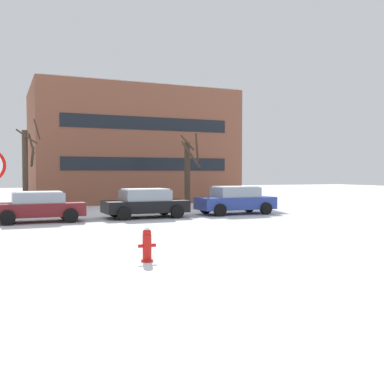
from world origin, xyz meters
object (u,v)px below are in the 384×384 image
(fire_hydrant, at_px, (147,244))
(parked_car_blue, at_px, (235,200))
(parked_car_black, at_px, (145,203))
(parked_car_maroon, at_px, (38,206))

(fire_hydrant, bearing_deg, parked_car_blue, 52.54)
(fire_hydrant, xyz_separation_m, parked_car_black, (3.25, 10.75, 0.30))
(fire_hydrant, bearing_deg, parked_car_maroon, 99.27)
(fire_hydrant, height_order, parked_car_blue, parked_car_blue)
(parked_car_maroon, distance_m, parked_car_black, 4.98)
(fire_hydrant, xyz_separation_m, parked_car_blue, (8.24, 10.75, 0.33))
(parked_car_blue, bearing_deg, parked_car_black, 179.98)
(parked_car_black, relative_size, parked_car_blue, 0.98)
(fire_hydrant, relative_size, parked_car_maroon, 0.21)
(parked_car_maroon, xyz_separation_m, parked_car_blue, (9.97, 0.15, 0.05))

